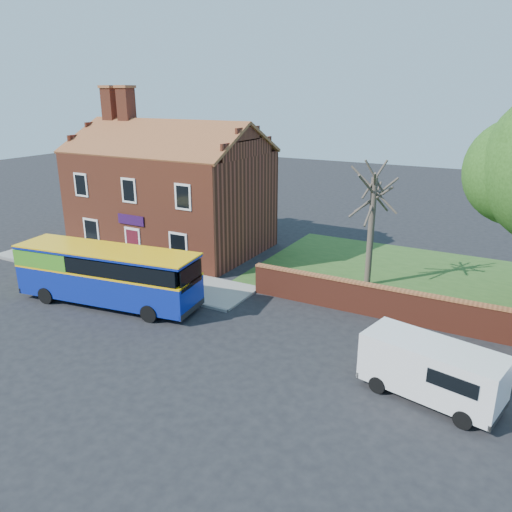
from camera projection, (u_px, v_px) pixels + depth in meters
The scene contains 9 objects.
ground at pixel (141, 337), 21.86m from camera, with size 120.00×120.00×0.00m, color black.
pavement at pixel (115, 270), 29.82m from camera, with size 18.00×3.50×0.12m, color gray.
kerb at pixel (93, 279), 28.36m from camera, with size 18.00×0.15×0.14m, color slate.
grass_strip at pixel (490, 292), 26.76m from camera, with size 26.00×12.00×0.04m, color #426B28.
shop_building at pixel (171, 198), 33.57m from camera, with size 12.30×8.13×10.50m.
boundary_wall at pixel (480, 321), 21.51m from camera, with size 22.00×0.38×1.60m.
bus at pixel (102, 272), 24.89m from camera, with size 9.74×3.66×2.90m.
van_near at pixel (432, 369), 17.14m from camera, with size 5.01×2.87×2.07m.
bare_tree at pixel (371, 227), 26.66m from camera, with size 2.46×2.93×6.56m.
Camera 1 is at (13.88, -14.81, 10.21)m, focal length 35.00 mm.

